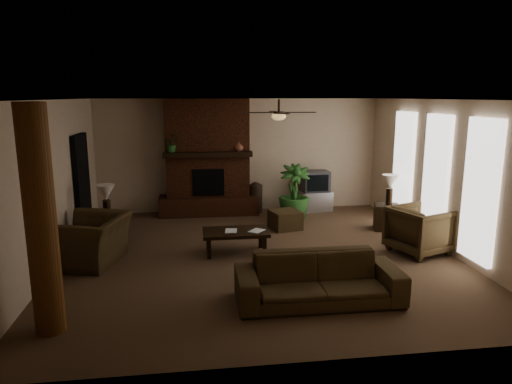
{
  "coord_description": "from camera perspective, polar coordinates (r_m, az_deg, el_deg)",
  "views": [
    {
      "loc": [
        -1.14,
        -7.95,
        2.86
      ],
      "look_at": [
        0.0,
        0.4,
        1.1
      ],
      "focal_mm": 32.34,
      "sensor_mm": 36.0,
      "label": 1
    }
  ],
  "objects": [
    {
      "name": "room_shell",
      "position": [
        8.16,
        0.38,
        1.49
      ],
      "size": [
        7.0,
        7.0,
        7.0
      ],
      "color": "brown",
      "rests_on": "ground"
    },
    {
      "name": "fireplace",
      "position": [
        11.31,
        -5.97,
        3.07
      ],
      "size": [
        2.4,
        0.7,
        2.8
      ],
      "color": "#502615",
      "rests_on": "ground"
    },
    {
      "name": "windows",
      "position": [
        9.47,
        21.34,
        1.81
      ],
      "size": [
        0.08,
        3.65,
        2.35
      ],
      "color": "white",
      "rests_on": "ground"
    },
    {
      "name": "log_column",
      "position": [
        6.02,
        -25.06,
        -3.4
      ],
      "size": [
        0.36,
        0.36,
        2.8
      ],
      "primitive_type": "cylinder",
      "color": "brown",
      "rests_on": "ground"
    },
    {
      "name": "doorway",
      "position": [
        10.18,
        -20.7,
        0.79
      ],
      "size": [
        0.1,
        1.0,
        2.1
      ],
      "primitive_type": "cube",
      "color": "black",
      "rests_on": "ground"
    },
    {
      "name": "ceiling_fan",
      "position": [
        8.4,
        2.84,
        9.53
      ],
      "size": [
        1.35,
        1.35,
        0.37
      ],
      "color": "black",
      "rests_on": "ceiling"
    },
    {
      "name": "sofa",
      "position": [
        6.61,
        7.79,
        -9.69
      ],
      "size": [
        2.32,
        0.69,
        0.91
      ],
      "primitive_type": "imported",
      "rotation": [
        0.0,
        0.0,
        -0.01
      ],
      "color": "#44341D",
      "rests_on": "ground"
    },
    {
      "name": "armchair_left",
      "position": [
        8.48,
        -19.84,
        -4.7
      ],
      "size": [
        1.13,
        1.44,
        1.11
      ],
      "primitive_type": "imported",
      "rotation": [
        0.0,
        0.0,
        -1.83
      ],
      "color": "#44341D",
      "rests_on": "ground"
    },
    {
      "name": "armchair_right",
      "position": [
        9.03,
        19.63,
        -4.18
      ],
      "size": [
        1.15,
        1.19,
        0.96
      ],
      "primitive_type": "imported",
      "rotation": [
        0.0,
        0.0,
        1.93
      ],
      "color": "#44341D",
      "rests_on": "ground"
    },
    {
      "name": "coffee_table",
      "position": [
        8.53,
        -2.54,
        -5.17
      ],
      "size": [
        1.2,
        0.7,
        0.43
      ],
      "color": "black",
      "rests_on": "ground"
    },
    {
      "name": "ottoman",
      "position": [
        10.14,
        3.62,
        -3.44
      ],
      "size": [
        0.73,
        0.73,
        0.4
      ],
      "primitive_type": "cube",
      "rotation": [
        0.0,
        0.0,
        0.25
      ],
      "color": "#44341D",
      "rests_on": "ground"
    },
    {
      "name": "tv_stand",
      "position": [
        11.75,
        7.15,
        -1.12
      ],
      "size": [
        0.94,
        0.67,
        0.5
      ],
      "primitive_type": "cube",
      "rotation": [
        0.0,
        0.0,
        0.22
      ],
      "color": "#B2B2B4",
      "rests_on": "ground"
    },
    {
      "name": "tv",
      "position": [
        11.67,
        7.36,
        1.33
      ],
      "size": [
        0.67,
        0.55,
        0.52
      ],
      "color": "#3D3D40",
      "rests_on": "tv_stand"
    },
    {
      "name": "floor_vase",
      "position": [
        11.46,
        -0.07,
        -0.43
      ],
      "size": [
        0.34,
        0.34,
        0.77
      ],
      "color": "#33271C",
      "rests_on": "ground"
    },
    {
      "name": "floor_plant",
      "position": [
        10.9,
        4.71,
        -1.48
      ],
      "size": [
        0.78,
        1.33,
        0.73
      ],
      "primitive_type": "imported",
      "rotation": [
        0.0,
        0.0,
        -0.04
      ],
      "color": "#2D5C25",
      "rests_on": "ground"
    },
    {
      "name": "side_table_left",
      "position": [
        9.52,
        -18.02,
        -4.55
      ],
      "size": [
        0.64,
        0.64,
        0.55
      ],
      "primitive_type": "cube",
      "rotation": [
        0.0,
        0.0,
        0.35
      ],
      "color": "black",
      "rests_on": "ground"
    },
    {
      "name": "lamp_left",
      "position": [
        9.28,
        -18.07,
        -0.34
      ],
      "size": [
        0.41,
        0.41,
        0.65
      ],
      "color": "black",
      "rests_on": "side_table_left"
    },
    {
      "name": "side_table_right",
      "position": [
        10.44,
        15.79,
        -3.0
      ],
      "size": [
        0.63,
        0.63,
        0.55
      ],
      "primitive_type": "cube",
      "rotation": [
        0.0,
        0.0,
        -0.31
      ],
      "color": "black",
      "rests_on": "ground"
    },
    {
      "name": "lamp_right",
      "position": [
        10.34,
        16.24,
        0.97
      ],
      "size": [
        0.46,
        0.46,
        0.65
      ],
      "color": "black",
      "rests_on": "side_table_right"
    },
    {
      "name": "mantel_plant",
      "position": [
        11.03,
        -10.38,
        5.7
      ],
      "size": [
        0.43,
        0.47,
        0.33
      ],
      "primitive_type": "imported",
      "rotation": [
        0.0,
        0.0,
        0.14
      ],
      "color": "#2D5C25",
      "rests_on": "fireplace"
    },
    {
      "name": "mantel_vase",
      "position": [
        11.08,
        -2.13,
        5.63
      ],
      "size": [
        0.28,
        0.29,
        0.22
      ],
      "primitive_type": "imported",
      "rotation": [
        0.0,
        0.0,
        0.32
      ],
      "color": "#95533B",
      "rests_on": "fireplace"
    },
    {
      "name": "book_a",
      "position": [
        8.41,
        -3.86,
        -4.0
      ],
      "size": [
        0.22,
        0.05,
        0.29
      ],
      "primitive_type": "imported",
      "rotation": [
        0.0,
        0.0,
        -0.12
      ],
      "color": "#999999",
      "rests_on": "coffee_table"
    },
    {
      "name": "book_b",
      "position": [
        8.46,
        -0.55,
        -3.87
      ],
      "size": [
        0.18,
        0.15,
        0.29
      ],
      "primitive_type": "imported",
      "rotation": [
        0.0,
        0.0,
        -0.68
      ],
      "color": "#999999",
      "rests_on": "coffee_table"
    }
  ]
}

